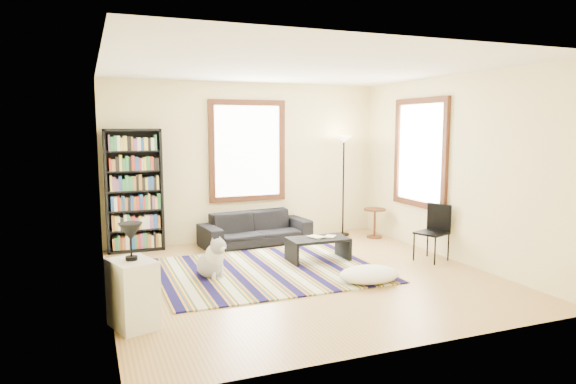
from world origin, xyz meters
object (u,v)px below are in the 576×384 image
object	(u,v)px
floor_cushion	(369,274)
folding_chair	(432,233)
coffee_table	(318,250)
bookshelf	(134,191)
floor_lamp	(343,186)
dog	(210,257)
sofa	(256,228)
side_table	(375,223)
white_cabinet	(133,294)

from	to	relation	value
floor_cushion	folding_chair	distance (m)	1.59
coffee_table	bookshelf	bearing A→B (deg)	145.77
floor_lamp	dog	world-z (taller)	floor_lamp
floor_lamp	sofa	bearing A→B (deg)	-176.73
sofa	floor_cushion	size ratio (longest dim) A/B	2.32
coffee_table	floor_lamp	xyz separation A→B (m)	(1.23, 1.54, 0.75)
coffee_table	folding_chair	distance (m)	1.75
floor_cushion	folding_chair	bearing A→B (deg)	22.70
sofa	folding_chair	distance (m)	2.97
sofa	floor_cushion	xyz separation A→B (m)	(0.71, -2.64, -0.18)
bookshelf	floor_cushion	world-z (taller)	bookshelf
sofa	side_table	world-z (taller)	sofa
sofa	dog	size ratio (longest dim) A/B	3.41
side_table	folding_chair	world-z (taller)	folding_chair
floor_lamp	white_cabinet	world-z (taller)	floor_lamp
sofa	side_table	size ratio (longest dim) A/B	3.53
floor_cushion	floor_lamp	size ratio (longest dim) A/B	0.44
sofa	coffee_table	size ratio (longest dim) A/B	2.12
coffee_table	side_table	bearing A→B (deg)	34.05
side_table	floor_cushion	bearing A→B (deg)	-122.43
sofa	folding_chair	xyz separation A→B (m)	(2.14, -2.04, 0.15)
floor_cushion	white_cabinet	bearing A→B (deg)	-171.59
sofa	white_cabinet	world-z (taller)	white_cabinet
floor_lamp	side_table	size ratio (longest dim) A/B	3.44
bookshelf	side_table	distance (m)	4.28
coffee_table	floor_cushion	bearing A→B (deg)	-81.25
sofa	floor_cushion	world-z (taller)	sofa
floor_cushion	floor_lamp	world-z (taller)	floor_lamp
folding_chair	white_cabinet	size ratio (longest dim) A/B	1.23
floor_cushion	bookshelf	bearing A→B (deg)	132.78
bookshelf	dog	bearing A→B (deg)	-67.58
side_table	white_cabinet	distance (m)	5.29
sofa	floor_cushion	bearing A→B (deg)	-82.07
bookshelf	dog	world-z (taller)	bookshelf
coffee_table	floor_lamp	world-z (taller)	floor_lamp
floor_cushion	side_table	world-z (taller)	side_table
white_cabinet	bookshelf	bearing A→B (deg)	66.19
folding_chair	side_table	bearing A→B (deg)	66.76
white_cabinet	dog	bearing A→B (deg)	33.75
floor_cushion	white_cabinet	world-z (taller)	white_cabinet
floor_cushion	side_table	bearing A→B (deg)	57.57
coffee_table	side_table	xyz separation A→B (m)	(1.67, 1.13, 0.09)
sofa	dog	world-z (taller)	dog
bookshelf	dog	xyz separation A→B (m)	(0.79, -1.92, -0.72)
floor_cushion	floor_lamp	xyz separation A→B (m)	(1.04, 2.74, 0.83)
bookshelf	white_cabinet	world-z (taller)	bookshelf
floor_lamp	side_table	distance (m)	0.89
floor_lamp	white_cabinet	xyz separation A→B (m)	(-4.06, -3.19, -0.58)
folding_chair	dog	world-z (taller)	folding_chair
bookshelf	floor_cushion	xyz separation A→B (m)	(2.69, -2.91, -0.90)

